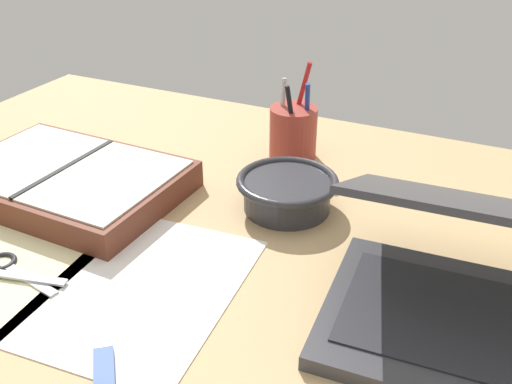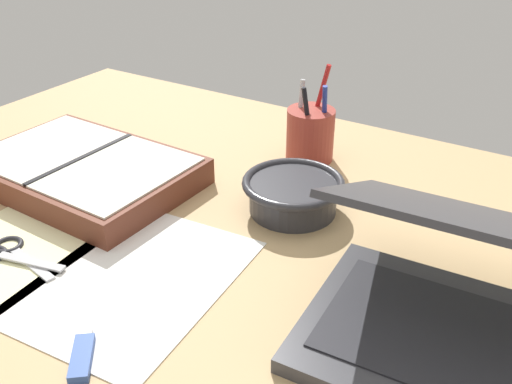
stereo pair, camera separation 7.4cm
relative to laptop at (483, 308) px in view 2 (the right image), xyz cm
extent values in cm
cube|color=tan|center=(-31.67, -0.48, -5.92)|extent=(140.00, 100.00, 2.00)
cube|color=#38383D|center=(0.14, -2.39, -4.02)|extent=(35.24, 24.60, 1.80)
cube|color=#232328|center=(0.14, -2.39, -3.00)|extent=(30.79, 18.03, 0.24)
cube|color=#38383D|center=(-0.27, 4.48, 7.28)|extent=(35.15, 23.11, 9.59)
cube|color=silver|center=(-0.24, 4.04, 7.09)|extent=(32.30, 20.68, 8.26)
cylinder|color=#2D2D33|center=(-29.18, 13.71, -2.65)|extent=(12.61, 12.61, 4.55)
torus|color=#2D2D33|center=(-29.18, 13.71, -0.37)|extent=(14.83, 14.83, 1.19)
cylinder|color=#9E382D|center=(-35.05, 30.41, -0.48)|extent=(8.07, 8.07, 8.88)
cylinder|color=black|center=(-34.43, 28.28, 2.31)|extent=(2.78, 1.38, 12.45)
cylinder|color=#233899|center=(-32.92, 31.01, 2.41)|extent=(1.42, 2.98, 12.63)
cylinder|color=#B21E1E|center=(-35.09, 32.63, 3.76)|extent=(4.21, 0.86, 15.17)
cylinder|color=#B7B7BC|center=(-37.27, 30.54, 2.33)|extent=(0.87, 2.08, 12.53)
cube|color=brown|center=(-61.13, 3.63, -2.83)|extent=(34.56, 24.08, 4.18)
cube|color=silver|center=(-69.31, 3.86, -0.59)|extent=(16.29, 21.49, 0.30)
cube|color=silver|center=(-52.95, 3.41, -0.59)|extent=(16.29, 21.49, 0.30)
cube|color=black|center=(-61.13, 3.63, -0.44)|extent=(1.38, 21.08, 0.30)
cube|color=#B7B7BC|center=(-50.65, -15.45, -4.32)|extent=(9.55, 3.34, 0.30)
cube|color=#B7B7BC|center=(-50.65, -15.45, -4.62)|extent=(9.58, 2.96, 0.30)
torus|color=#232328|center=(-56.58, -14.32, -4.62)|extent=(3.90, 3.90, 0.70)
cube|color=white|center=(-37.61, -10.59, -4.84)|extent=(23.58, 29.75, 0.16)
cube|color=#F4EFB2|center=(-55.62, -14.93, -4.84)|extent=(19.55, 24.15, 0.16)
cube|color=#33519E|center=(-33.10, -23.48, -4.42)|extent=(5.34, 5.91, 1.00)
cube|color=silver|center=(-35.38, -20.69, -4.42)|extent=(1.69, 1.69, 0.60)
camera|label=1|loc=(-2.60, -53.22, 38.49)|focal=40.00mm
camera|label=2|loc=(3.89, -49.69, 38.49)|focal=40.00mm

